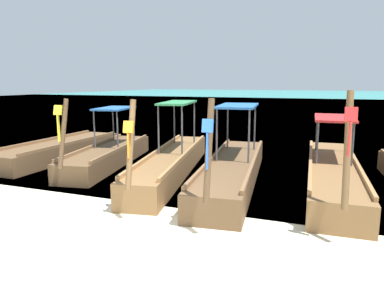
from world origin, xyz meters
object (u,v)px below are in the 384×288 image
(longtail_boat_yellow_ribbon, at_px, (108,154))
(longtail_boat_green_ribbon, at_px, (60,150))
(longtail_boat_red_ribbon, at_px, (332,173))
(longtail_boat_orange_ribbon, at_px, (172,162))
(longtail_boat_blue_ribbon, at_px, (233,169))

(longtail_boat_yellow_ribbon, bearing_deg, longtail_boat_green_ribbon, 175.11)
(longtail_boat_yellow_ribbon, xyz_separation_m, longtail_boat_red_ribbon, (7.10, 0.00, 0.01))
(longtail_boat_yellow_ribbon, xyz_separation_m, longtail_boat_orange_ribbon, (2.53, -0.39, 0.03))
(longtail_boat_yellow_ribbon, distance_m, longtail_boat_blue_ribbon, 4.54)
(longtail_boat_red_ribbon, bearing_deg, longtail_boat_green_ribbon, 178.85)
(longtail_boat_green_ribbon, height_order, longtail_boat_yellow_ribbon, longtail_boat_green_ribbon)
(longtail_boat_orange_ribbon, height_order, longtail_boat_red_ribbon, longtail_boat_red_ribbon)
(longtail_boat_yellow_ribbon, height_order, longtail_boat_blue_ribbon, longtail_boat_blue_ribbon)
(longtail_boat_blue_ribbon, bearing_deg, longtail_boat_red_ribbon, 13.71)
(longtail_boat_green_ribbon, xyz_separation_m, longtail_boat_orange_ribbon, (4.75, -0.58, 0.07))
(longtail_boat_green_ribbon, relative_size, longtail_boat_orange_ribbon, 0.84)
(longtail_boat_yellow_ribbon, relative_size, longtail_boat_blue_ribbon, 0.83)
(longtail_boat_green_ribbon, distance_m, longtail_boat_red_ribbon, 9.33)
(longtail_boat_green_ribbon, distance_m, longtail_boat_orange_ribbon, 4.79)
(longtail_boat_orange_ribbon, xyz_separation_m, longtail_boat_red_ribbon, (4.58, 0.39, -0.02))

